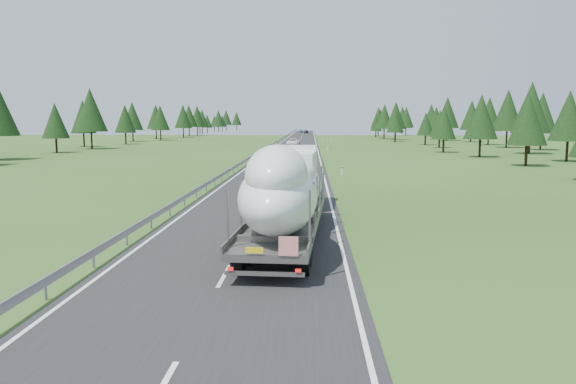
{
  "coord_description": "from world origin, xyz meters",
  "views": [
    {
      "loc": [
        3.17,
        -29.1,
        5.72
      ],
      "look_at": [
        2.07,
        -1.68,
        2.23
      ],
      "focal_mm": 35.0,
      "sensor_mm": 36.0,
      "label": 1
    }
  ],
  "objects_px": {
    "boat_truck": "(288,186)",
    "distant_car_dark": "(306,132)",
    "distant_van": "(293,142)",
    "distant_car_blue": "(301,131)",
    "highway_sign": "(331,141)"
  },
  "relations": [
    {
      "from": "distant_car_dark",
      "to": "boat_truck",
      "type": "bearing_deg",
      "value": -93.4
    },
    {
      "from": "highway_sign",
      "to": "distant_van",
      "type": "bearing_deg",
      "value": 110.29
    },
    {
      "from": "boat_truck",
      "to": "distant_car_dark",
      "type": "bearing_deg",
      "value": 90.22
    },
    {
      "from": "distant_car_dark",
      "to": "distant_van",
      "type": "bearing_deg",
      "value": -94.51
    },
    {
      "from": "distant_van",
      "to": "distant_car_dark",
      "type": "bearing_deg",
      "value": 94.64
    },
    {
      "from": "highway_sign",
      "to": "distant_car_blue",
      "type": "xyz_separation_m",
      "value": [
        -8.67,
        168.46,
        -1.07
      ]
    },
    {
      "from": "distant_car_blue",
      "to": "distant_van",
      "type": "bearing_deg",
      "value": -95.43
    },
    {
      "from": "boat_truck",
      "to": "distant_car_blue",
      "type": "bearing_deg",
      "value": 90.81
    },
    {
      "from": "boat_truck",
      "to": "distant_van",
      "type": "relative_size",
      "value": 3.74
    },
    {
      "from": "distant_car_dark",
      "to": "distant_car_blue",
      "type": "distance_m",
      "value": 16.71
    },
    {
      "from": "highway_sign",
      "to": "distant_car_dark",
      "type": "bearing_deg",
      "value": 92.27
    },
    {
      "from": "boat_truck",
      "to": "distant_van",
      "type": "xyz_separation_m",
      "value": [
        -2.93,
        102.95,
        -1.65
      ]
    },
    {
      "from": "distant_van",
      "to": "boat_truck",
      "type": "bearing_deg",
      "value": -82.84
    },
    {
      "from": "distant_van",
      "to": "distant_car_blue",
      "type": "bearing_deg",
      "value": 95.77
    },
    {
      "from": "boat_truck",
      "to": "distant_car_blue",
      "type": "height_order",
      "value": "boat_truck"
    }
  ]
}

